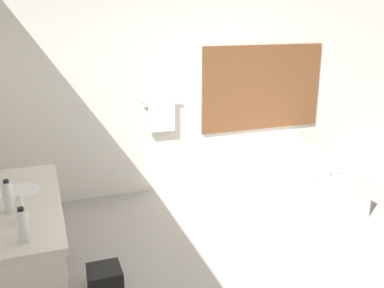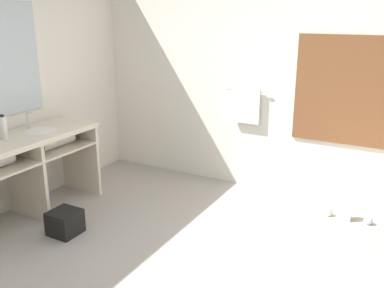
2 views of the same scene
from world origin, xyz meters
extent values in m
cube|color=white|center=(0.00, 2.23, 1.35)|extent=(7.40, 0.06, 2.70)
cube|color=brown|center=(1.09, 2.19, 1.23)|extent=(1.70, 0.02, 1.10)
cylinder|color=silver|center=(-0.30, 2.16, 1.15)|extent=(0.50, 0.02, 0.02)
cube|color=white|center=(-0.30, 2.15, 0.98)|extent=(0.32, 0.04, 0.40)
cube|color=beige|center=(-1.89, 0.37, 0.83)|extent=(0.59, 1.55, 0.05)
cube|color=beige|center=(-1.89, 0.37, 0.63)|extent=(0.56, 1.48, 0.02)
cylinder|color=white|center=(-1.89, 0.60, 0.79)|extent=(0.32, 0.32, 0.13)
cube|color=beige|center=(-1.89, 0.37, 0.40)|extent=(0.55, 0.04, 0.80)
cube|color=beige|center=(-1.89, 1.13, 0.40)|extent=(0.55, 0.04, 0.80)
cylinder|color=white|center=(-1.85, 0.76, 0.70)|extent=(0.13, 0.43, 0.13)
cylinder|color=silver|center=(-2.06, 0.60, 0.86)|extent=(0.04, 0.04, 0.02)
cylinder|color=silver|center=(-2.06, 0.60, 0.95)|extent=(0.02, 0.02, 0.16)
cube|color=silver|center=(-2.02, 0.60, 1.02)|extent=(0.07, 0.01, 0.01)
cube|color=silver|center=(1.09, 1.42, 0.27)|extent=(1.08, 1.55, 0.53)
ellipsoid|color=white|center=(1.09, 1.42, 0.38)|extent=(0.78, 1.11, 0.30)
cube|color=silver|center=(1.09, 0.74, 0.59)|extent=(0.04, 0.07, 0.12)
sphere|color=silver|center=(0.95, 0.74, 0.56)|extent=(0.06, 0.06, 0.06)
sphere|color=silver|center=(1.23, 0.74, 0.56)|extent=(0.06, 0.06, 0.06)
cylinder|color=silver|center=(-1.94, 0.22, 0.96)|extent=(0.07, 0.07, 0.22)
cylinder|color=black|center=(-1.94, 0.22, 1.08)|extent=(0.04, 0.04, 0.02)
cube|color=black|center=(-1.32, 0.28, 0.11)|extent=(0.26, 0.26, 0.23)
camera|label=1|loc=(-1.67, -2.73, 2.16)|focal=40.00mm
camera|label=2|loc=(1.45, -2.29, 1.99)|focal=40.00mm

